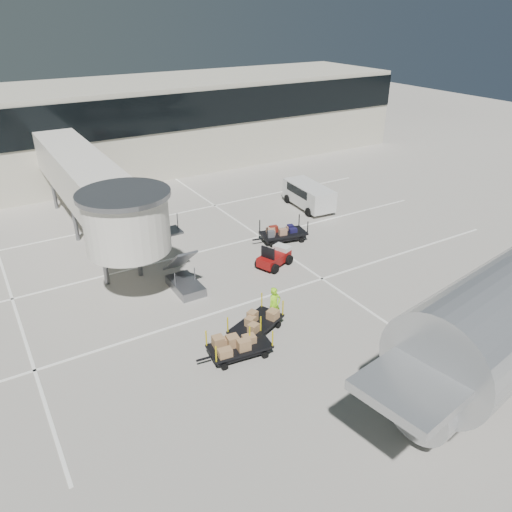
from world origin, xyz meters
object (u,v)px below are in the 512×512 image
object	(u,v)px
suitcase_cart	(283,233)
ground_worker	(275,305)
baggage_tug	(275,257)
box_cart_near	(257,323)
box_cart_far	(243,346)
minivan	(308,194)

from	to	relation	value
suitcase_cart	ground_worker	xyz separation A→B (m)	(-5.85, -7.88, 0.45)
baggage_tug	suitcase_cart	size ratio (longest dim) A/B	0.65
box_cart_near	ground_worker	bearing A→B (deg)	-7.83
box_cart_far	minivan	xyz separation A→B (m)	(13.80, 13.77, 0.58)
box_cart_far	ground_worker	bearing A→B (deg)	36.08
baggage_tug	box_cart_near	bearing A→B (deg)	-151.24
baggage_tug	ground_worker	xyz separation A→B (m)	(-3.36, -5.14, 0.44)
ground_worker	minivan	distance (m)	16.48
box_cart_near	box_cart_far	world-z (taller)	box_cart_near
minivan	baggage_tug	bearing A→B (deg)	-132.89
box_cart_far	ground_worker	world-z (taller)	ground_worker
box_cart_near	minivan	world-z (taller)	minivan
box_cart_near	minivan	bearing A→B (deg)	22.79
suitcase_cart	ground_worker	size ratio (longest dim) A/B	1.96
baggage_tug	ground_worker	bearing A→B (deg)	-144.25
box_cart_far	minivan	world-z (taller)	minivan
box_cart_near	box_cart_far	xyz separation A→B (m)	(-1.48, -1.22, 0.01)
baggage_tug	box_cart_far	size ratio (longest dim) A/B	0.71
baggage_tug	ground_worker	distance (m)	6.16
suitcase_cart	minivan	distance (m)	6.80
box_cart_near	ground_worker	xyz separation A→B (m)	(1.26, 0.34, 0.45)
suitcase_cart	box_cart_far	xyz separation A→B (m)	(-8.59, -9.43, -0.00)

